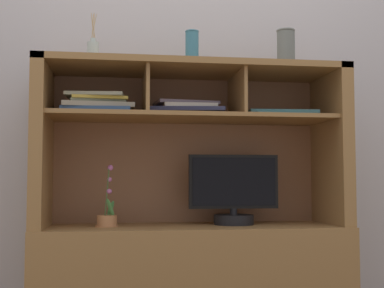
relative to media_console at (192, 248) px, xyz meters
The scene contains 10 objects.
back_wall 1.03m from the media_console, 90.00° to the left, with size 6.00×0.02×2.80m, color #B1ADB1.
media_console is the anchor object (origin of this frame).
tv_monitor 0.33m from the media_console, ahead, with size 0.44×0.20×0.34m.
potted_orchid 0.43m from the media_console, behind, with size 0.11×0.11×0.29m.
magazine_stack_left 0.79m from the media_console, ahead, with size 0.37×0.26×0.03m.
magazine_stack_centre 0.82m from the media_console, behind, with size 0.34×0.26×0.09m.
magazine_stack_right 0.67m from the media_console, 134.86° to the left, with size 0.39×0.33×0.07m.
diffuser_bottle 1.05m from the media_console, behind, with size 0.05×0.05×0.24m.
ceramic_vase 1.09m from the media_console, ahead, with size 0.09×0.09×0.20m.
accent_vase 0.97m from the media_console, 90.00° to the right, with size 0.07×0.07×0.18m.
Camera 1 is at (-0.37, -2.55, 0.74)m, focal length 49.76 mm.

